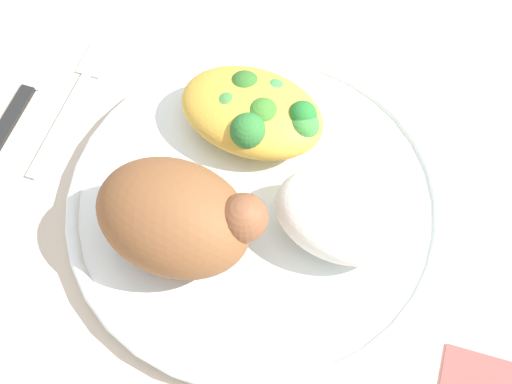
{
  "coord_description": "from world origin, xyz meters",
  "views": [
    {
      "loc": [
        0.1,
        -0.23,
        0.48
      ],
      "look_at": [
        0.0,
        0.0,
        0.03
      ],
      "focal_mm": 48.75,
      "sensor_mm": 36.0,
      "label": 1
    }
  ],
  "objects_px": {
    "plate": "(256,204)",
    "knife": "(28,88)",
    "roasted_chicken": "(177,217)",
    "mac_cheese_with_broccoli": "(254,112)",
    "fork": "(73,99)",
    "rice_pile": "(339,221)"
  },
  "relations": [
    {
      "from": "plate",
      "to": "knife",
      "type": "height_order",
      "value": "plate"
    },
    {
      "from": "roasted_chicken",
      "to": "mac_cheese_with_broccoli",
      "type": "relative_size",
      "value": 1.04
    },
    {
      "from": "plate",
      "to": "fork",
      "type": "distance_m",
      "value": 0.19
    },
    {
      "from": "plate",
      "to": "mac_cheese_with_broccoli",
      "type": "distance_m",
      "value": 0.07
    },
    {
      "from": "knife",
      "to": "rice_pile",
      "type": "bearing_deg",
      "value": -6.57
    },
    {
      "from": "plate",
      "to": "knife",
      "type": "xyz_separation_m",
      "value": [
        -0.22,
        0.03,
        -0.01
      ]
    },
    {
      "from": "rice_pile",
      "to": "fork",
      "type": "height_order",
      "value": "rice_pile"
    },
    {
      "from": "mac_cheese_with_broccoli",
      "to": "roasted_chicken",
      "type": "bearing_deg",
      "value": -94.81
    },
    {
      "from": "knife",
      "to": "plate",
      "type": "bearing_deg",
      "value": -7.28
    },
    {
      "from": "plate",
      "to": "roasted_chicken",
      "type": "xyz_separation_m",
      "value": [
        -0.04,
        -0.05,
        0.05
      ]
    },
    {
      "from": "rice_pile",
      "to": "fork",
      "type": "bearing_deg",
      "value": 171.16
    },
    {
      "from": "fork",
      "to": "roasted_chicken",
      "type": "bearing_deg",
      "value": -30.43
    },
    {
      "from": "plate",
      "to": "mac_cheese_with_broccoli",
      "type": "bearing_deg",
      "value": 114.59
    },
    {
      "from": "fork",
      "to": "knife",
      "type": "height_order",
      "value": "knife"
    },
    {
      "from": "plate",
      "to": "rice_pile",
      "type": "relative_size",
      "value": 2.95
    },
    {
      "from": "roasted_chicken",
      "to": "rice_pile",
      "type": "xyz_separation_m",
      "value": [
        0.1,
        0.05,
        -0.01
      ]
    },
    {
      "from": "plate",
      "to": "roasted_chicken",
      "type": "relative_size",
      "value": 2.4
    },
    {
      "from": "rice_pile",
      "to": "roasted_chicken",
      "type": "bearing_deg",
      "value": -154.79
    },
    {
      "from": "plate",
      "to": "knife",
      "type": "bearing_deg",
      "value": 172.72
    },
    {
      "from": "mac_cheese_with_broccoli",
      "to": "fork",
      "type": "relative_size",
      "value": 0.81
    },
    {
      "from": "mac_cheese_with_broccoli",
      "to": "fork",
      "type": "distance_m",
      "value": 0.16
    },
    {
      "from": "fork",
      "to": "rice_pile",
      "type": "bearing_deg",
      "value": -8.84
    }
  ]
}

